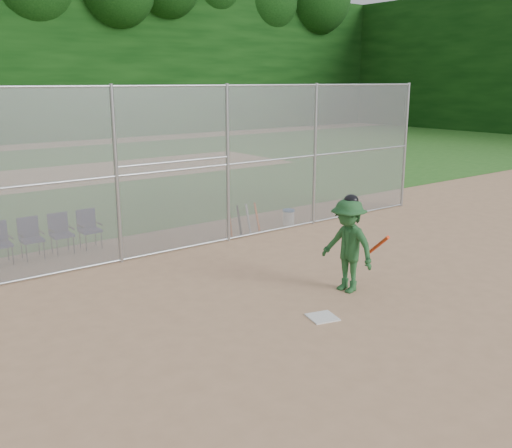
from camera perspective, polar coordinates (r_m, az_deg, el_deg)
ground at (r=10.69m, az=8.23°, el=-8.36°), size 100.00×100.00×0.00m
grass_strip at (r=26.18m, az=-21.06°, el=4.29°), size 100.00×100.00×0.00m
dirt_patch_far at (r=26.18m, az=-21.06°, el=4.30°), size 24.00×24.00×0.00m
backstop_fence at (r=13.97m, az=-6.25°, el=5.86°), size 16.09×0.09×4.00m
treeline at (r=27.82m, az=-23.33°, el=16.01°), size 81.00×60.00×11.00m
home_plate at (r=10.25m, az=6.65°, el=-9.24°), size 0.58×0.58×0.02m
batter_at_plate at (r=11.28m, az=9.18°, el=-2.09°), size 0.91×1.38×1.95m
water_cooler at (r=16.55m, az=3.28°, el=0.71°), size 0.35×0.35×0.44m
spare_bats at (r=15.32m, az=-1.23°, el=0.38°), size 0.96×0.31×0.85m
chair_3 at (r=14.13m, az=-24.24°, el=-1.82°), size 0.54×0.52×0.96m
chair_4 at (r=14.29m, az=-21.51°, el=-1.38°), size 0.54×0.52×0.96m
chair_5 at (r=14.49m, az=-18.85°, el=-0.95°), size 0.54×0.52×0.96m
chair_6 at (r=14.71m, az=-16.26°, el=-0.53°), size 0.54×0.52×0.96m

